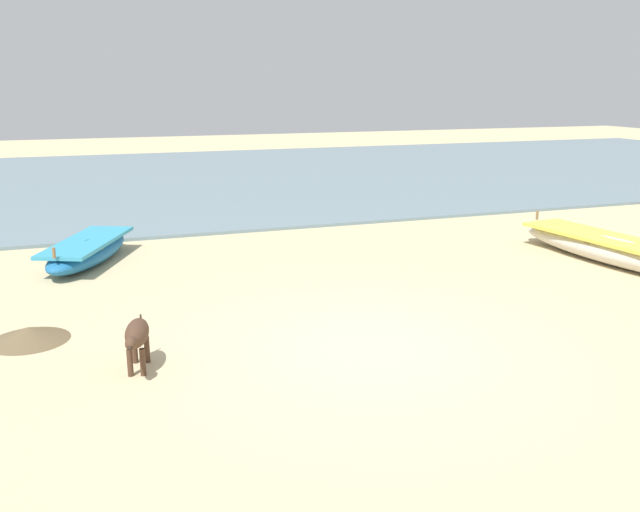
# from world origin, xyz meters

# --- Properties ---
(ground) EXTENTS (80.00, 80.00, 0.00)m
(ground) POSITION_xyz_m (0.00, 0.00, 0.00)
(ground) COLOR #CCB789
(sea_water) EXTENTS (60.00, 20.00, 0.08)m
(sea_water) POSITION_xyz_m (0.00, 17.79, 0.04)
(sea_water) COLOR slate
(sea_water) RESTS_ON ground
(fishing_boat_0) EXTENTS (1.68, 4.96, 0.72)m
(fishing_boat_0) POSITION_xyz_m (6.50, 2.47, 0.28)
(fishing_boat_0) COLOR beige
(fishing_boat_0) RESTS_ON ground
(fishing_boat_1) EXTENTS (2.14, 3.28, 0.68)m
(fishing_boat_1) POSITION_xyz_m (-3.62, 6.07, 0.26)
(fishing_boat_1) COLOR #1E669E
(fishing_boat_1) RESTS_ON ground
(calf_near_dark) EXTENTS (0.43, 0.99, 0.65)m
(calf_near_dark) POSITION_xyz_m (-3.08, 0.31, 0.47)
(calf_near_dark) COLOR #4C3323
(calf_near_dark) RESTS_ON ground
(debris_pile_1) EXTENTS (1.51, 1.51, 0.20)m
(debris_pile_1) POSITION_xyz_m (-4.48, 1.87, 0.10)
(debris_pile_1) COLOR brown
(debris_pile_1) RESTS_ON ground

